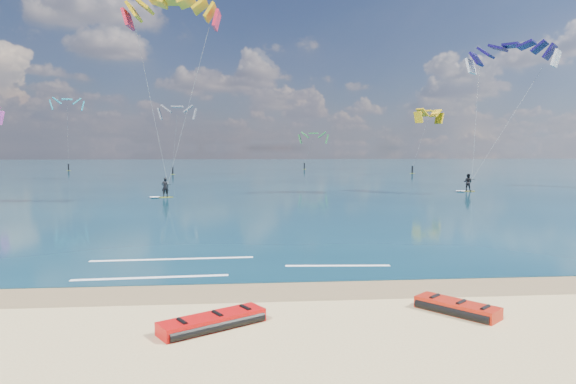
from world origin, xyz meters
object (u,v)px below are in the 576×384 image
object	(u,v)px
packed_kite_left	(213,328)
kitesurfer_main	(169,91)
packed_kite_mid	(457,313)
kitesurfer_far	(493,104)

from	to	relation	value
packed_kite_left	kitesurfer_main	xyz separation A→B (m)	(-5.77, 33.52, 9.76)
packed_kite_mid	kitesurfer_far	bearing A→B (deg)	112.10
kitesurfer_far	packed_kite_mid	bearing A→B (deg)	-95.19
packed_kite_left	kitesurfer_far	world-z (taller)	kitesurfer_far
packed_kite_mid	kitesurfer_main	xyz separation A→B (m)	(-12.70, 32.90, 9.76)
packed_kite_mid	kitesurfer_main	world-z (taller)	kitesurfer_main
packed_kite_mid	kitesurfer_main	distance (m)	36.59
packed_kite_mid	kitesurfer_main	size ratio (longest dim) A/B	0.14
packed_kite_mid	kitesurfer_far	distance (m)	44.37
packed_kite_mid	kitesurfer_far	world-z (taller)	kitesurfer_far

